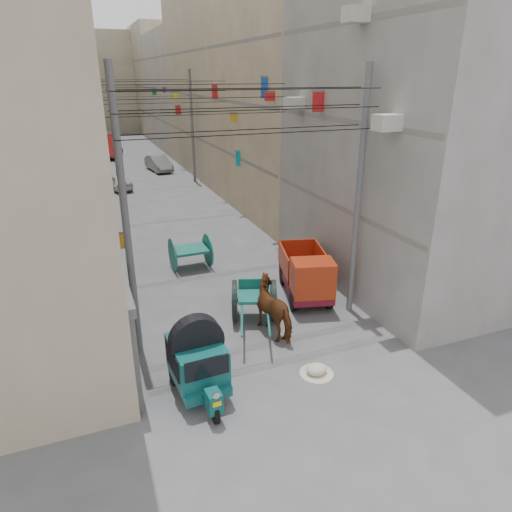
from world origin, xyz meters
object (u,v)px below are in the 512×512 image
second_cart (190,251)px  tonga_cart (254,300)px  distant_car_green (110,151)px  distant_car_grey (159,163)px  horse (277,308)px  feed_sack (317,369)px  distant_car_white (119,182)px  auto_rickshaw (198,359)px  mini_truck (307,278)px

second_cart → tonga_cart: bearing=-81.0°
tonga_cart → distant_car_green: size_ratio=0.71×
distant_car_grey → horse: bearing=-100.7°
feed_sack → distant_car_white: size_ratio=0.18×
auto_rickshaw → distant_car_white: (0.35, 23.78, -0.44)m
feed_sack → distant_car_grey: size_ratio=0.15×
horse → feed_sack: bearing=80.3°
mini_truck → tonga_cart: bearing=-150.1°
horse → distant_car_white: size_ratio=0.63×
distant_car_green → auto_rickshaw: bearing=104.4°
distant_car_white → mini_truck: bearing=92.3°
feed_sack → distant_car_white: 24.37m
distant_car_white → distant_car_grey: (3.82, 5.70, 0.09)m
horse → distant_car_green: 35.94m
distant_car_grey → distant_car_green: 9.03m
auto_rickshaw → horse: size_ratio=1.20×
horse → auto_rickshaw: bearing=20.2°
tonga_cart → feed_sack: 3.51m
distant_car_grey → distant_car_green: distant_car_green is taller
horse → distant_car_green: horse is taller
second_cart → distant_car_grey: (2.42, 21.44, -0.11)m
tonga_cart → distant_car_grey: 26.52m
horse → distant_car_grey: 27.49m
auto_rickshaw → second_cart: (1.75, 8.04, -0.24)m
feed_sack → second_cart: bearing=99.7°
mini_truck → second_cart: size_ratio=2.16×
distant_car_white → distant_car_green: bearing=-102.8°
mini_truck → horse: bearing=-125.1°
second_cart → distant_car_grey: 21.58m
distant_car_grey → distant_car_green: size_ratio=0.84×
distant_car_white → distant_car_green: distant_car_green is taller
tonga_cart → feed_sack: size_ratio=5.63×
distant_car_white → distant_car_grey: 6.87m
second_cart → distant_car_green: size_ratio=0.35×
mini_truck → distant_car_green: bearing=111.4°
feed_sack → distant_car_white: distant_car_white is taller
mini_truck → feed_sack: bearing=-98.8°
feed_sack → horse: size_ratio=0.29×
second_cart → distant_car_white: 15.80m
mini_truck → distant_car_green: (-4.07, 34.27, -0.21)m
second_cart → distant_car_green: 29.86m
auto_rickshaw → second_cart: bearing=74.5°
mini_truck → second_cart: 5.46m
feed_sack → distant_car_grey: (0.97, 29.91, 0.49)m
auto_rickshaw → distant_car_green: 37.90m
distant_car_grey → second_cart: bearing=-104.8°
auto_rickshaw → distant_car_green: size_ratio=0.52×
tonga_cart → second_cart: bearing=120.2°
mini_truck → second_cart: (-3.21, 4.42, -0.13)m
horse → distant_car_grey: size_ratio=0.52×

